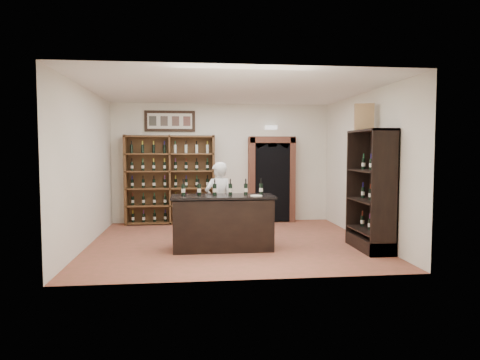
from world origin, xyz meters
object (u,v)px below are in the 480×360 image
at_px(tasting_counter, 223,223).
at_px(wine_crate, 364,117).
at_px(counter_bottle_0, 183,190).
at_px(side_cabinet, 372,209).
at_px(shopkeeper, 218,202).
at_px(wine_shelf, 170,180).

bearing_deg(tasting_counter, wine_crate, 1.30).
height_order(tasting_counter, counter_bottle_0, counter_bottle_0).
distance_m(side_cabinet, wine_crate, 1.74).
xyz_separation_m(tasting_counter, shopkeeper, (-0.04, 0.65, 0.30)).
relative_size(shopkeeper, wine_crate, 3.17).
xyz_separation_m(counter_bottle_0, wine_crate, (3.41, -0.01, 1.34)).
height_order(counter_bottle_0, wine_crate, wine_crate).
height_order(tasting_counter, side_cabinet, side_cabinet).
bearing_deg(tasting_counter, counter_bottle_0, 174.32).
bearing_deg(wine_crate, wine_shelf, 158.72).
xyz_separation_m(side_cabinet, wine_crate, (-0.04, 0.36, 1.70)).
bearing_deg(shopkeeper, counter_bottle_0, 16.39).
distance_m(tasting_counter, shopkeeper, 0.72).
bearing_deg(side_cabinet, wine_shelf, 139.79).
bearing_deg(tasting_counter, wine_shelf, 110.56).
relative_size(counter_bottle_0, shopkeeper, 0.19).
bearing_deg(counter_bottle_0, tasting_counter, -5.68).
bearing_deg(shopkeeper, side_cabinet, 136.90).
bearing_deg(counter_bottle_0, wine_crate, -0.18).
distance_m(wine_shelf, shopkeeper, 2.53).
distance_m(wine_shelf, side_cabinet, 5.02).
distance_m(wine_shelf, tasting_counter, 3.19).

